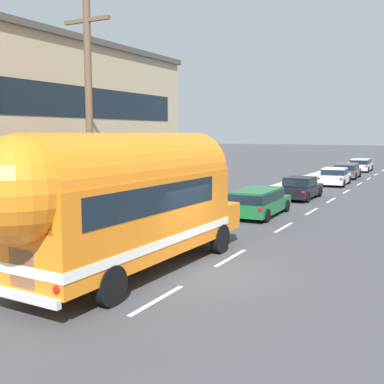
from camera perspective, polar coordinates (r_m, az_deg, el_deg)
ground_plane at (r=14.29m, az=1.61°, el=-9.64°), size 300.00×300.00×0.00m
lane_markings at (r=26.86m, az=8.99°, el=-1.76°), size 3.82×80.00×0.01m
sidewalk_slab at (r=25.03m, az=2.40°, el=-2.17°), size 1.91×90.00×0.15m
utility_pole at (r=16.11m, az=-12.22°, el=8.05°), size 1.80×0.24×8.50m
painted_bus at (r=13.50m, az=-8.41°, el=-0.68°), size 2.80×10.37×4.12m
car_lead at (r=23.70m, az=8.00°, el=-0.98°), size 2.08×4.84×1.37m
car_second at (r=30.43m, az=12.87°, el=0.57°), size 1.94×4.37×1.37m
car_third at (r=39.07m, az=16.76°, el=1.87°), size 2.13×4.49×1.37m
car_fourth at (r=45.15m, az=18.12°, el=2.57°), size 2.10×4.33×1.37m
car_fifth at (r=53.58m, az=19.61°, el=3.17°), size 2.07×4.49×1.37m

